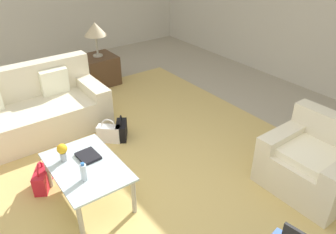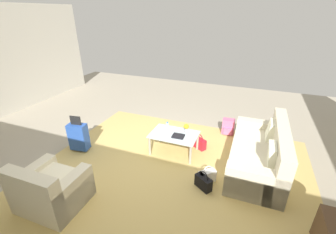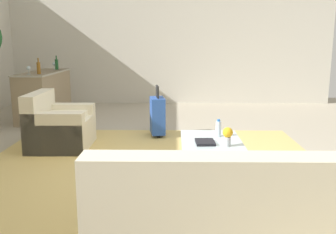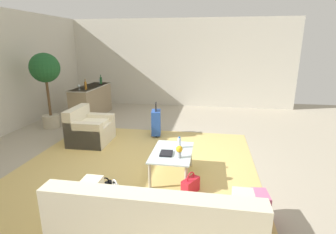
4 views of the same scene
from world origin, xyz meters
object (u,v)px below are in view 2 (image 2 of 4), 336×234
(coffee_table, at_px, (174,136))
(handbag_white, at_px, (207,176))
(backpack_pink, at_px, (228,127))
(armchair, at_px, (50,192))
(water_bottle, at_px, (167,126))
(suitcase_blue, at_px, (79,136))
(handbag_red, at_px, (199,143))
(handbag_black, at_px, (203,182))
(flower_vase, at_px, (186,128))
(coffee_table_book, at_px, (178,136))
(couch, at_px, (262,155))

(coffee_table, distance_m, handbag_white, 1.17)
(handbag_white, height_order, backpack_pink, backpack_pink)
(armchair, bearing_deg, water_bottle, -115.88)
(suitcase_blue, height_order, handbag_red, suitcase_blue)
(water_bottle, xyz_separation_m, backpack_pink, (-1.20, -1.19, -0.36))
(coffee_table, distance_m, handbag_black, 1.27)
(armchair, xyz_separation_m, flower_vase, (-1.52, -2.32, 0.29))
(armchair, distance_m, coffee_table, 2.53)
(coffee_table_book, xyz_separation_m, suitcase_blue, (2.12, 0.62, -0.12))
(coffee_table, distance_m, backpack_pink, 1.65)
(flower_vase, distance_m, handbag_white, 1.18)
(armchair, xyz_separation_m, suitcase_blue, (0.70, -1.47, 0.06))
(flower_vase, height_order, backpack_pink, flower_vase)
(backpack_pink, bearing_deg, handbag_white, 87.05)
(armchair, bearing_deg, handbag_black, -149.45)
(handbag_white, bearing_deg, armchair, 33.70)
(armchair, distance_m, handbag_red, 3.10)
(coffee_table, bearing_deg, handbag_red, -143.20)
(couch, xyz_separation_m, flower_vase, (1.58, -0.05, 0.28))
(suitcase_blue, bearing_deg, handbag_black, 176.33)
(suitcase_blue, xyz_separation_m, handbag_black, (-2.87, 0.18, -0.23))
(handbag_red, bearing_deg, couch, 168.68)
(coffee_table, relative_size, suitcase_blue, 1.19)
(coffee_table, distance_m, suitcase_blue, 2.12)
(backpack_pink, bearing_deg, armchair, 56.35)
(couch, relative_size, armchair, 2.18)
(flower_vase, xyz_separation_m, handbag_black, (-0.65, 1.03, -0.46))
(flower_vase, relative_size, suitcase_blue, 0.24)
(water_bottle, distance_m, coffee_table_book, 0.38)
(handbag_red, bearing_deg, coffee_table_book, 50.48)
(handbag_black, bearing_deg, backpack_pink, -93.39)
(couch, distance_m, suitcase_blue, 3.89)
(flower_vase, bearing_deg, water_bottle, 6.79)
(couch, distance_m, armchair, 3.84)
(coffee_table, bearing_deg, coffee_table_book, 146.31)
(coffee_table_book, relative_size, handbag_red, 0.70)
(backpack_pink, bearing_deg, flower_vase, 55.58)
(coffee_table, xyz_separation_m, handbag_white, (-0.90, 0.70, -0.27))
(suitcase_blue, bearing_deg, water_bottle, -156.04)
(coffee_table_book, relative_size, flower_vase, 1.23)
(armchair, relative_size, handbag_red, 2.70)
(couch, distance_m, coffee_table, 1.81)
(suitcase_blue, distance_m, handbag_black, 2.89)
(flower_vase, relative_size, handbag_red, 0.57)
(flower_vase, bearing_deg, couch, 178.19)
(water_bottle, relative_size, flower_vase, 1.00)
(coffee_table_book, bearing_deg, handbag_black, 130.37)
(water_bottle, distance_m, suitcase_blue, 1.98)
(coffee_table, bearing_deg, suitcase_blue, 19.29)
(coffee_table, relative_size, handbag_white, 2.83)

